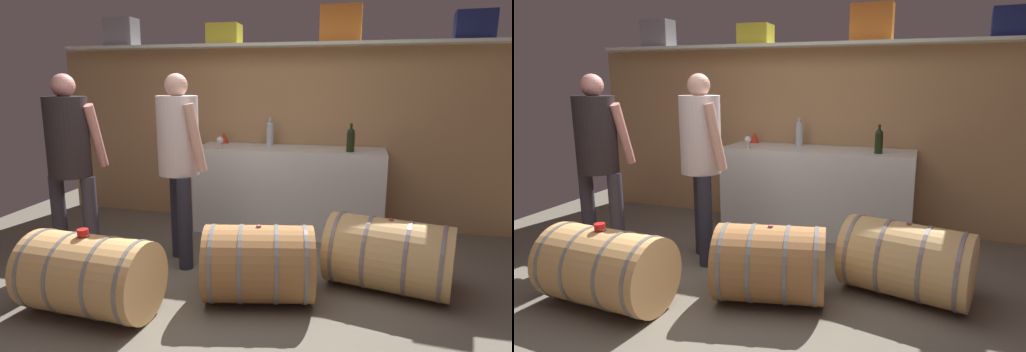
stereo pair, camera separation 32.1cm
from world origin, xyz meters
The scene contains 18 objects.
ground_plane centered at (0.00, 0.58, -0.01)m, with size 6.53×7.85×0.02m, color #645D50.
back_wall_panel centered at (0.00, 2.33, 0.97)m, with size 5.33×0.10×1.94m, color tan.
high_shelf_board centered at (0.00, 2.18, 1.96)m, with size 4.90×0.40×0.03m, color silver.
toolcase_grey centered at (-1.84, 2.18, 2.13)m, with size 0.35×0.22×0.31m, color gray.
toolcase_yellow centered at (-0.62, 2.18, 2.08)m, with size 0.34×0.29×0.21m, color yellow.
toolcase_orange centered at (0.61, 2.18, 2.15)m, with size 0.41×0.21×0.36m, color orange.
toolcase_navy centered at (1.86, 2.18, 2.11)m, with size 0.35×0.28×0.26m, color navy.
work_cabinet centered at (0.14, 1.97, 0.45)m, with size 1.97×0.59×0.90m, color silver.
wine_bottle_clear centered at (-0.10, 2.12, 1.04)m, with size 0.08×0.08×0.30m.
wine_bottle_dark centered at (0.77, 1.88, 1.03)m, with size 0.08×0.08×0.28m.
wine_glass centered at (-0.56, 1.76, 0.99)m, with size 0.07×0.07×0.13m.
red_funnel centered at (-0.65, 2.18, 0.96)m, with size 0.11×0.11×0.12m, color red.
wine_barrel_near centered at (-0.91, -0.07, 0.28)m, with size 0.93×0.62×0.57m.
wine_barrel_far centered at (1.12, 0.78, 0.28)m, with size 1.02×0.75×0.58m.
wine_barrel_flank centered at (0.18, 0.38, 0.29)m, with size 0.89×0.71×0.58m.
tasting_cup centered at (-0.94, -0.07, 0.59)m, with size 0.08×0.08×0.05m, color red.
winemaker_pouring centered at (-1.51, 0.63, 1.01)m, with size 0.50×0.42×1.65m.
visitor_tasting centered at (-0.64, 0.91, 1.02)m, with size 0.47×0.50×1.66m.
Camera 1 is at (0.87, -2.54, 1.60)m, focal length 30.84 mm.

